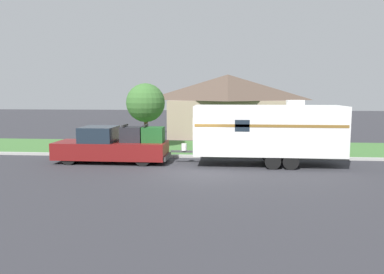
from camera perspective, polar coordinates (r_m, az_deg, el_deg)
name	(u,v)px	position (r m, az deg, el deg)	size (l,w,h in m)	color
ground_plane	(192,171)	(17.68, -0.07, -5.25)	(120.00, 120.00, 0.00)	#2D2D33
curb_strip	(198,156)	(21.34, 0.88, -2.97)	(80.00, 0.30, 0.14)	#999993
lawn_strip	(202,148)	(24.94, 1.53, -1.66)	(80.00, 7.00, 0.03)	#3D6B33
house_across_street	(228,104)	(32.03, 5.43, 5.00)	(10.11, 7.50, 5.19)	gray
pickup_truck	(113,146)	(20.25, -12.00, -1.34)	(5.99, 2.08, 2.02)	black
travel_trailer	(268,130)	(19.33, 11.46, 1.04)	(8.66, 2.46, 3.31)	black
mailbox	(294,139)	(22.46, 15.35, -0.29)	(0.48, 0.20, 1.32)	brown
tree_in_yard	(146,103)	(24.63, -7.08, 5.17)	(2.52, 2.52, 4.29)	brown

